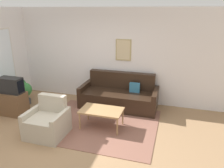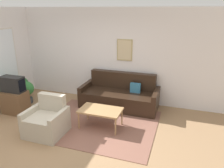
% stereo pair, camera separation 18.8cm
% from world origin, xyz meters
% --- Properties ---
extents(ground_plane, '(16.00, 16.00, 0.00)m').
position_xyz_m(ground_plane, '(0.00, 0.00, 0.00)').
color(ground_plane, '#997551').
extents(area_rug, '(2.71, 2.24, 0.01)m').
position_xyz_m(area_rug, '(0.52, 0.95, 0.01)').
color(area_rug, brown).
rests_on(area_rug, ground_plane).
extents(wall_back, '(8.00, 0.09, 2.70)m').
position_xyz_m(wall_back, '(0.00, 2.54, 1.35)').
color(wall_back, silver).
rests_on(wall_back, ground_plane).
extents(couch, '(2.14, 0.90, 0.94)m').
position_xyz_m(couch, '(0.70, 2.08, 0.32)').
color(couch, black).
rests_on(couch, ground_plane).
extents(coffee_table, '(0.97, 0.57, 0.45)m').
position_xyz_m(coffee_table, '(0.61, 0.83, 0.41)').
color(coffee_table, '#A87F51').
rests_on(coffee_table, ground_plane).
extents(tv_stand, '(0.64, 0.42, 0.60)m').
position_xyz_m(tv_stand, '(-1.82, 0.81, 0.30)').
color(tv_stand, brown).
rests_on(tv_stand, ground_plane).
extents(tv, '(0.61, 0.28, 0.40)m').
position_xyz_m(tv, '(-1.81, 0.81, 0.81)').
color(tv, black).
rests_on(tv, tv_stand).
extents(armchair, '(0.81, 0.76, 0.84)m').
position_xyz_m(armchair, '(-0.42, 0.20, 0.29)').
color(armchair, '#B2A893').
rests_on(armchair, ground_plane).
extents(potted_plant_tall, '(0.57, 0.57, 0.92)m').
position_xyz_m(potted_plant_tall, '(-2.20, 0.97, 0.61)').
color(potted_plant_tall, slate).
rests_on(potted_plant_tall, ground_plane).
extents(potted_plant_by_window, '(0.44, 0.44, 0.74)m').
position_xyz_m(potted_plant_by_window, '(-2.22, 1.54, 0.45)').
color(potted_plant_by_window, '#383D42').
rests_on(potted_plant_by_window, ground_plane).
extents(potted_plant_small, '(0.41, 0.41, 0.65)m').
position_xyz_m(potted_plant_small, '(-1.95, 1.46, 0.40)').
color(potted_plant_small, '#383D42').
rests_on(potted_plant_small, ground_plane).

